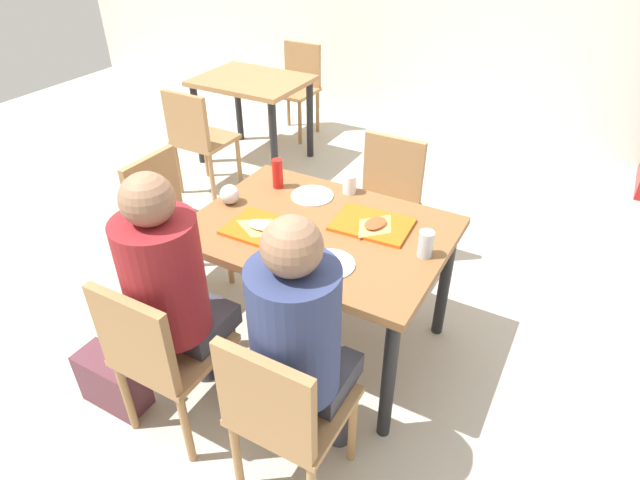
% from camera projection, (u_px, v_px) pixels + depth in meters
% --- Properties ---
extents(ground_plane, '(10.00, 10.00, 0.02)m').
position_uv_depth(ground_plane, '(320.00, 340.00, 2.91)').
color(ground_plane, '#B2AD9E').
extents(main_table, '(1.20, 0.87, 0.73)m').
position_uv_depth(main_table, '(320.00, 243.00, 2.54)').
color(main_table, brown).
rests_on(main_table, ground_plane).
extents(chair_near_left, '(0.40, 0.40, 0.84)m').
position_uv_depth(chair_near_left, '(158.00, 352.00, 2.15)').
color(chair_near_left, '#9E7247').
rests_on(chair_near_left, ground_plane).
extents(chair_near_right, '(0.40, 0.40, 0.84)m').
position_uv_depth(chair_near_right, '(282.00, 411.00, 1.91)').
color(chair_near_right, '#9E7247').
rests_on(chair_near_right, ground_plane).
extents(chair_far_side, '(0.40, 0.40, 0.84)m').
position_uv_depth(chair_far_side, '(385.00, 197.00, 3.22)').
color(chair_far_side, '#9E7247').
rests_on(chair_far_side, ground_plane).
extents(chair_left_end, '(0.40, 0.40, 0.84)m').
position_uv_depth(chair_left_end, '(170.00, 217.00, 3.02)').
color(chair_left_end, '#9E7247').
rests_on(chair_left_end, ground_plane).
extents(person_in_red, '(0.32, 0.42, 1.25)m').
position_uv_depth(person_in_red, '(173.00, 286.00, 2.12)').
color(person_in_red, '#383842').
rests_on(person_in_red, ground_plane).
extents(person_in_brown_jacket, '(0.32, 0.42, 1.25)m').
position_uv_depth(person_in_brown_jacket, '(301.00, 337.00, 1.87)').
color(person_in_brown_jacket, '#383842').
rests_on(person_in_brown_jacket, ground_plane).
extents(tray_red_near, '(0.36, 0.26, 0.02)m').
position_uv_depth(tray_red_near, '(265.00, 229.00, 2.46)').
color(tray_red_near, '#D85914').
rests_on(tray_red_near, main_table).
extents(tray_red_far, '(0.38, 0.28, 0.02)m').
position_uv_depth(tray_red_far, '(372.00, 224.00, 2.50)').
color(tray_red_far, '#D85914').
rests_on(tray_red_far, main_table).
extents(paper_plate_center, '(0.22, 0.22, 0.01)m').
position_uv_depth(paper_plate_center, '(312.00, 196.00, 2.73)').
color(paper_plate_center, white).
rests_on(paper_plate_center, main_table).
extents(paper_plate_near_edge, '(0.22, 0.22, 0.01)m').
position_uv_depth(paper_plate_near_edge, '(329.00, 264.00, 2.24)').
color(paper_plate_near_edge, white).
rests_on(paper_plate_near_edge, main_table).
extents(pizza_slice_a, '(0.20, 0.14, 0.02)m').
position_uv_depth(pizza_slice_a, '(261.00, 226.00, 2.45)').
color(pizza_slice_a, tan).
rests_on(pizza_slice_a, tray_red_near).
extents(pizza_slice_b, '(0.16, 0.21, 0.02)m').
position_uv_depth(pizza_slice_b, '(375.00, 224.00, 2.47)').
color(pizza_slice_b, tan).
rests_on(pizza_slice_b, tray_red_far).
extents(plastic_cup_a, '(0.07, 0.07, 0.10)m').
position_uv_depth(plastic_cup_a, '(350.00, 184.00, 2.74)').
color(plastic_cup_a, white).
rests_on(plastic_cup_a, main_table).
extents(plastic_cup_b, '(0.07, 0.07, 0.10)m').
position_uv_depth(plastic_cup_b, '(283.00, 261.00, 2.18)').
color(plastic_cup_b, white).
rests_on(plastic_cup_b, main_table).
extents(soda_can, '(0.07, 0.07, 0.12)m').
position_uv_depth(soda_can, '(426.00, 244.00, 2.27)').
color(soda_can, '#B7BCC6').
rests_on(soda_can, main_table).
extents(condiment_bottle, '(0.06, 0.06, 0.16)m').
position_uv_depth(condiment_bottle, '(278.00, 174.00, 2.78)').
color(condiment_bottle, red).
rests_on(condiment_bottle, main_table).
extents(foil_bundle, '(0.10, 0.10, 0.10)m').
position_uv_depth(foil_bundle, '(230.00, 194.00, 2.65)').
color(foil_bundle, silver).
rests_on(foil_bundle, main_table).
extents(handbag, '(0.32, 0.16, 0.28)m').
position_uv_depth(handbag, '(113.00, 380.00, 2.48)').
color(handbag, '#592D38').
rests_on(handbag, ground_plane).
extents(background_table, '(0.90, 0.70, 0.73)m').
position_uv_depth(background_table, '(252.00, 93.00, 4.46)').
color(background_table, '#9E7247').
rests_on(background_table, ground_plane).
extents(background_chair_near, '(0.40, 0.40, 0.84)m').
position_uv_depth(background_chair_near, '(197.00, 136.00, 3.99)').
color(background_chair_near, '#9E7247').
rests_on(background_chair_near, ground_plane).
extents(background_chair_far, '(0.40, 0.40, 0.84)m').
position_uv_depth(background_chair_far, '(298.00, 83.00, 5.05)').
color(background_chair_far, '#9E7247').
rests_on(background_chair_far, ground_plane).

